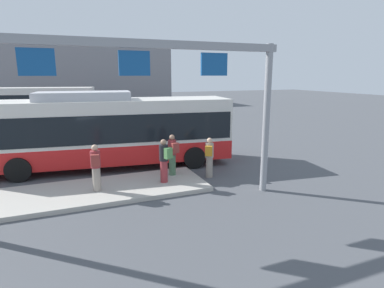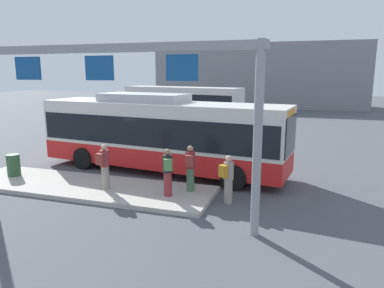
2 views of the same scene
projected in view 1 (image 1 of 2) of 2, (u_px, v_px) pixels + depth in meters
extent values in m
plane|color=#4C4F54|center=(108.00, 167.00, 14.59)|extent=(120.00, 120.00, 0.00)
cube|color=#B2ADA3|center=(67.00, 195.00, 10.97)|extent=(10.00, 2.80, 0.16)
cube|color=red|center=(107.00, 151.00, 14.42)|extent=(11.45, 3.84, 0.85)
cube|color=silver|center=(105.00, 121.00, 14.12)|extent=(11.45, 3.84, 1.90)
cube|color=black|center=(105.00, 125.00, 14.17)|extent=(11.24, 3.86, 1.20)
cube|color=black|center=(223.00, 119.00, 15.58)|extent=(0.30, 2.11, 1.50)
cube|color=#B7B7BC|center=(84.00, 96.00, 13.67)|extent=(4.12, 2.21, 0.36)
cube|color=orange|center=(222.00, 102.00, 15.38)|extent=(0.33, 1.75, 0.28)
cylinder|color=black|center=(182.00, 146.00, 16.58)|extent=(1.03, 0.42, 1.00)
cylinder|color=black|center=(194.00, 157.00, 14.32)|extent=(1.03, 0.42, 1.00)
cylinder|color=black|center=(32.00, 155.00, 14.74)|extent=(1.03, 0.42, 1.00)
cylinder|color=black|center=(18.00, 170.00, 12.48)|extent=(1.03, 0.42, 1.00)
cube|color=red|center=(27.00, 115.00, 27.27)|extent=(11.45, 4.81, 0.85)
cube|color=silver|center=(26.00, 99.00, 26.97)|extent=(11.45, 4.81, 1.90)
cube|color=black|center=(26.00, 101.00, 27.02)|extent=(11.24, 4.80, 1.20)
cylinder|color=black|center=(76.00, 115.00, 29.11)|extent=(1.04, 0.50, 1.00)
cylinder|color=black|center=(71.00, 119.00, 26.81)|extent=(1.04, 0.50, 1.00)
cylinder|color=gray|center=(209.00, 167.00, 13.08)|extent=(0.39, 0.39, 0.85)
cylinder|color=gray|center=(209.00, 150.00, 12.92)|extent=(0.47, 0.47, 0.60)
sphere|color=tan|center=(210.00, 140.00, 12.84)|extent=(0.22, 0.22, 0.22)
cube|color=#BF7F1E|center=(209.00, 151.00, 12.67)|extent=(0.33, 0.30, 0.40)
cylinder|color=#476B4C|center=(172.00, 165.00, 12.87)|extent=(0.32, 0.32, 0.85)
cylinder|color=maroon|center=(172.00, 147.00, 12.71)|extent=(0.39, 0.39, 0.60)
sphere|color=#9E755B|center=(172.00, 137.00, 12.63)|extent=(0.22, 0.22, 0.22)
cube|color=maroon|center=(175.00, 148.00, 12.49)|extent=(0.31, 0.23, 0.40)
cylinder|color=maroon|center=(164.00, 171.00, 11.99)|extent=(0.37, 0.37, 0.85)
cylinder|color=black|center=(164.00, 153.00, 11.83)|extent=(0.45, 0.45, 0.60)
sphere|color=#9E755B|center=(163.00, 142.00, 11.74)|extent=(0.22, 0.22, 0.22)
cube|color=#4C8447|center=(168.00, 153.00, 11.65)|extent=(0.33, 0.28, 0.40)
cylinder|color=gray|center=(97.00, 179.00, 11.09)|extent=(0.31, 0.31, 0.85)
cylinder|color=maroon|center=(95.00, 159.00, 10.93)|extent=(0.37, 0.37, 0.60)
sphere|color=tan|center=(95.00, 148.00, 10.85)|extent=(0.22, 0.22, 0.22)
cube|color=maroon|center=(95.00, 160.00, 10.68)|extent=(0.30, 0.21, 0.40)
cylinder|color=gray|center=(266.00, 120.00, 11.12)|extent=(0.24, 0.24, 5.20)
cube|color=gray|center=(134.00, 43.00, 8.90)|extent=(9.62, 0.20, 0.24)
cube|color=#144C8C|center=(36.00, 62.00, 8.09)|extent=(0.90, 0.08, 0.70)
cube|color=#144C8C|center=(134.00, 63.00, 9.02)|extent=(0.90, 0.08, 0.70)
cube|color=#144C8C|center=(214.00, 64.00, 9.95)|extent=(0.90, 0.08, 0.70)
cube|color=gray|center=(74.00, 76.00, 44.45)|extent=(26.35, 8.00, 7.96)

